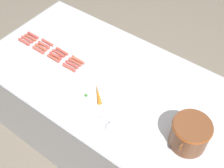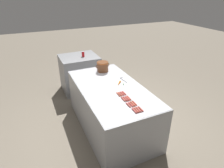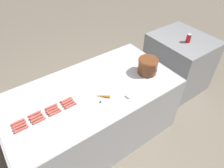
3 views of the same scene
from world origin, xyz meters
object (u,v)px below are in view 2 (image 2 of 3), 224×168
(bean_pot, at_px, (103,66))
(hot_dog_13, at_px, (135,103))
(carrot, at_px, (119,83))
(hot_dog_14, at_px, (129,98))
(soda_can, at_px, (83,54))
(hot_dog_6, at_px, (125,99))
(hot_dog_12, at_px, (141,109))
(hot_dog_0, at_px, (134,111))
(hot_dog_7, at_px, (120,94))
(back_cabinet, at_px, (80,73))
(hot_dog_15, at_px, (124,93))
(hot_dog_5, at_px, (131,104))
(hot_dog_8, at_px, (139,109))
(hot_dog_1, at_px, (128,105))
(hot_dog_10, at_px, (127,98))
(serving_spoon, at_px, (122,78))
(hot_dog_3, at_px, (118,94))
(hot_dog_9, at_px, (133,104))
(hot_dog_11, at_px, (122,93))
(hot_dog_4, at_px, (136,110))
(hot_dog_2, at_px, (123,99))

(bean_pot, bearing_deg, hot_dog_13, -91.48)
(carrot, bearing_deg, hot_dog_14, -98.91)
(hot_dog_14, distance_m, soda_can, 2.12)
(hot_dog_6, xyz_separation_m, hot_dog_12, (0.07, -0.33, 0.00))
(hot_dog_0, xyz_separation_m, hot_dog_7, (0.03, 0.50, 0.00))
(carrot, bearing_deg, back_cabinet, 99.57)
(hot_dog_15, height_order, soda_can, soda_can)
(hot_dog_5, distance_m, hot_dog_8, 0.17)
(hot_dog_0, relative_size, hot_dog_1, 1.00)
(hot_dog_6, bearing_deg, hot_dog_10, -1.09)
(hot_dog_5, distance_m, serving_spoon, 0.92)
(hot_dog_6, relative_size, hot_dog_12, 1.00)
(hot_dog_14, bearing_deg, hot_dog_3, 122.28)
(hot_dog_9, xyz_separation_m, hot_dog_11, (-0.00, 0.34, 0.00))
(hot_dog_7, bearing_deg, hot_dog_9, -83.32)
(hot_dog_12, height_order, bean_pot, bean_pot)
(bean_pot, bearing_deg, carrot, -86.55)
(hot_dog_5, height_order, hot_dog_13, same)
(hot_dog_10, height_order, hot_dog_13, same)
(hot_dog_5, distance_m, bean_pot, 1.37)
(serving_spoon, bearing_deg, soda_can, 103.32)
(hot_dog_10, bearing_deg, hot_dog_1, -114.52)
(serving_spoon, bearing_deg, carrot, -129.59)
(hot_dog_3, distance_m, carrot, 0.39)
(hot_dog_6, relative_size, soda_can, 1.08)
(hot_dog_0, bearing_deg, carrot, 77.69)
(hot_dog_5, bearing_deg, hot_dog_7, 90.73)
(hot_dog_10, height_order, hot_dog_11, same)
(hot_dog_13, relative_size, soda_can, 1.08)
(hot_dog_1, distance_m, hot_dog_5, 0.04)
(hot_dog_1, bearing_deg, hot_dog_14, 58.40)
(hot_dog_6, bearing_deg, hot_dog_4, -90.03)
(carrot, bearing_deg, hot_dog_0, -102.31)
(hot_dog_9, distance_m, hot_dog_13, 0.04)
(hot_dog_3, xyz_separation_m, hot_dog_11, (0.07, -0.00, 0.00))
(hot_dog_15, bearing_deg, serving_spoon, 66.26)
(hot_dog_4, xyz_separation_m, hot_dog_13, (0.07, 0.17, 0.00))
(hot_dog_14, relative_size, hot_dog_15, 1.00)
(hot_dog_1, xyz_separation_m, bean_pot, (0.14, 1.36, 0.10))
(hot_dog_11, bearing_deg, hot_dog_6, -100.38)
(soda_can, bearing_deg, hot_dog_13, -87.29)
(back_cabinet, distance_m, soda_can, 0.53)
(hot_dog_3, height_order, hot_dog_10, same)
(hot_dog_3, height_order, hot_dog_13, same)
(hot_dog_7, bearing_deg, bean_pot, 83.96)
(hot_dog_2, xyz_separation_m, soda_can, (-0.00, 2.12, 0.10))
(hot_dog_6, height_order, hot_dog_13, same)
(hot_dog_6, bearing_deg, hot_dog_11, 79.62)
(hot_dog_11, relative_size, soda_can, 1.08)
(hot_dog_2, bearing_deg, hot_dog_8, -78.12)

